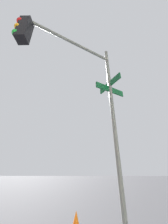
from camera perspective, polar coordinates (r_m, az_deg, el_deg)
The scene contains 1 object.
traffic_signal_near at distance 3.67m, azimuth -4.00°, elevation 16.67°, with size 3.10×1.99×5.78m.
Camera 1 is at (-6.51, -3.55, 1.60)m, focal length 19.82 mm.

